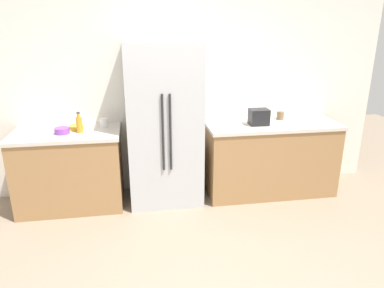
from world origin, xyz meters
TOP-DOWN VIEW (x-y plane):
  - ground_plane at (0.00, 0.00)m, footprint 10.17×10.17m
  - kitchen_back_panel at (0.00, 2.02)m, footprint 5.09×0.10m
  - counter_left at (-1.33, 1.63)m, footprint 1.18×0.68m
  - counter_right at (1.07, 1.63)m, footprint 1.60×0.68m
  - refrigerator at (-0.23, 1.63)m, footprint 0.83×0.66m
  - toaster at (0.88, 1.58)m, footprint 0.22×0.17m
  - bottle_a at (-1.16, 1.58)m, footprint 0.06×0.06m
  - cup_a at (1.23, 1.77)m, footprint 0.09×0.09m
  - cup_b at (-0.92, 1.77)m, footprint 0.09×0.09m
  - bowl_a at (-1.22, 1.73)m, footprint 0.16×0.16m
  - bowl_b at (-1.35, 1.57)m, footprint 0.16×0.16m

SIDE VIEW (x-z plane):
  - ground_plane at x=0.00m, z-range 0.00..0.00m
  - counter_right at x=1.07m, z-range 0.00..0.90m
  - counter_left at x=-1.33m, z-range 0.00..0.90m
  - bowl_a at x=-1.22m, z-range 0.90..0.94m
  - bowl_b at x=-1.35m, z-range 0.90..0.96m
  - refrigerator at x=-0.23m, z-range 0.00..1.86m
  - cup_a at x=1.23m, z-range 0.90..1.00m
  - cup_b at x=-0.92m, z-range 0.90..1.00m
  - toaster at x=0.88m, z-range 0.90..1.09m
  - bottle_a at x=-1.16m, z-range 0.88..1.11m
  - kitchen_back_panel at x=0.00m, z-range 0.00..3.09m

